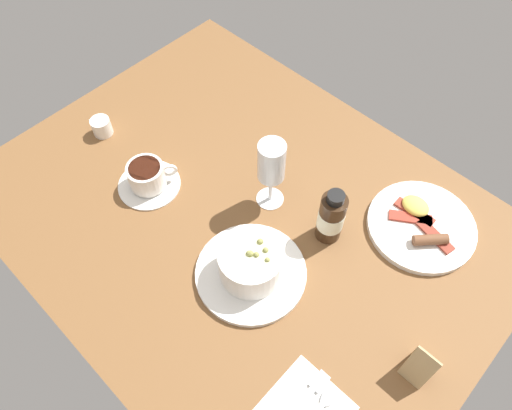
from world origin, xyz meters
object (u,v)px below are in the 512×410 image
Objects in this scene: wine_glass at (271,164)px; breakfast_plate at (421,225)px; porridge_bowl at (251,265)px; sauce_bottle_brown at (331,217)px; menu_card at (422,364)px; coffee_cup at (148,177)px; creamer_jug at (101,126)px.

wine_glass is 34.47cm from breakfast_plate.
sauce_bottle_brown is (5.08, 17.89, 2.56)cm from porridge_bowl.
menu_card is at bearing -12.27° from wine_glass.
porridge_bowl is at bearing -119.22° from breakfast_plate.
coffee_cup is at bearing -146.90° from breakfast_plate.
creamer_jug is (-20.60, 2.30, -0.71)cm from coffee_cup.
coffee_cup is 59.84cm from breakfast_plate.
breakfast_plate is (70.71, 30.36, -1.25)cm from creamer_jug.
breakfast_plate is at bearing 30.81° from wine_glass.
breakfast_plate is 2.39× the size of menu_card.
coffee_cup is at bearing -6.36° from creamer_jug.
sauce_bottle_brown is at bearing 15.10° from creamer_jug.
menu_card is (34.29, 6.49, 0.87)cm from porridge_bowl.
creamer_jug is at bearing -162.25° from wine_glass.
breakfast_plate is (28.00, 16.69, -11.23)cm from wine_glass.
menu_card reaches higher than breakfast_plate.
sauce_bottle_brown reaches higher than coffee_cup.
breakfast_plate is at bearing 33.10° from coffee_cup.
coffee_cup is 0.62× the size of breakfast_plate.
sauce_bottle_brown is at bearing 7.08° from wine_glass.
coffee_cup is 66.41cm from menu_card.
creamer_jug is 0.23× the size of breakfast_plate.
wine_glass is at bearing -149.19° from breakfast_plate.
menu_card reaches higher than coffee_cup.
wine_glass is at bearing 121.09° from porridge_bowl.
menu_card is at bearing -21.31° from sauce_bottle_brown.
coffee_cup is 2.66× the size of creamer_jug.
creamer_jug is 0.37× the size of sauce_bottle_brown.
wine_glass is 45.61cm from menu_card.
breakfast_plate is (50.11, 32.66, -1.95)cm from coffee_cup.
menu_card is (66.08, 6.41, 1.81)cm from coffee_cup.
porridge_bowl is 20.52cm from wine_glass.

